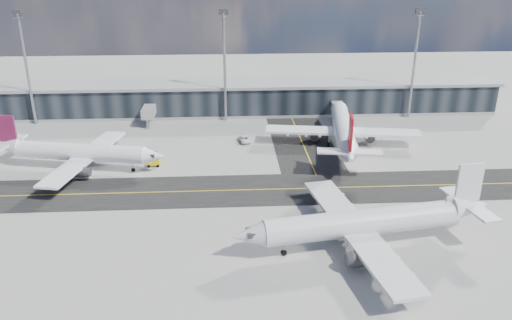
# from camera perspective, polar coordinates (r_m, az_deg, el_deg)

# --- Properties ---
(ground) EXTENTS (300.00, 300.00, 0.00)m
(ground) POSITION_cam_1_polar(r_m,az_deg,el_deg) (90.15, -3.36, -4.57)
(ground) COLOR gray
(ground) RESTS_ON ground
(taxiway_lanes) EXTENTS (180.00, 63.00, 0.03)m
(taxiway_lanes) POSITION_cam_1_polar(r_m,az_deg,el_deg) (99.94, -1.14, -1.78)
(taxiway_lanes) COLOR black
(taxiway_lanes) RESTS_ON ground
(terminal_concourse) EXTENTS (152.00, 19.80, 8.80)m
(terminal_concourse) POSITION_cam_1_polar(r_m,az_deg,el_deg) (140.38, -3.48, 6.97)
(terminal_concourse) COLOR black
(terminal_concourse) RESTS_ON ground
(floodlight_masts) EXTENTS (102.50, 0.70, 28.90)m
(floodlight_masts) POSITION_cam_1_polar(r_m,az_deg,el_deg) (131.06, -3.61, 11.06)
(floodlight_masts) COLOR gray
(floodlight_masts) RESTS_ON ground
(airliner_af) EXTENTS (36.46, 31.28, 10.85)m
(airliner_af) POSITION_cam_1_polar(r_m,az_deg,el_deg) (108.21, -19.66, 0.83)
(airliner_af) COLOR white
(airliner_af) RESTS_ON ground
(airliner_redtail) EXTENTS (36.02, 42.07, 12.47)m
(airliner_redtail) POSITION_cam_1_polar(r_m,az_deg,el_deg) (115.82, 9.93, 3.44)
(airliner_redtail) COLOR white
(airliner_redtail) RESTS_ON ground
(airliner_near) EXTENTS (40.12, 34.35, 11.90)m
(airliner_near) POSITION_cam_1_polar(r_m,az_deg,el_deg) (76.29, 12.47, -6.98)
(airliner_near) COLOR silver
(airliner_near) RESTS_ON ground
(baggage_tug) EXTENTS (2.80, 1.46, 1.75)m
(baggage_tug) POSITION_cam_1_polar(r_m,az_deg,el_deg) (106.09, -11.49, -0.28)
(baggage_tug) COLOR #DEBB0B
(baggage_tug) RESTS_ON ground
(service_van) EXTENTS (3.16, 5.21, 1.35)m
(service_van) POSITION_cam_1_polar(r_m,az_deg,el_deg) (118.10, -1.33, 2.37)
(service_van) COLOR white
(service_van) RESTS_ON ground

